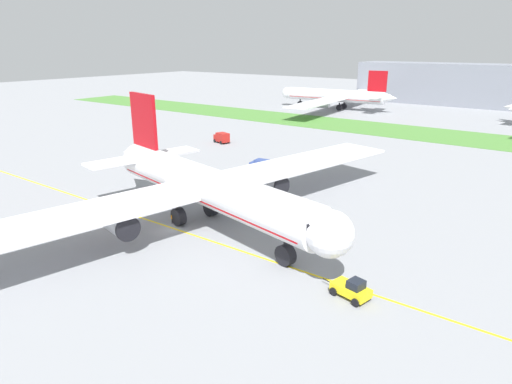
% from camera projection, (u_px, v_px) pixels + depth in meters
% --- Properties ---
extents(ground_plane, '(600.00, 600.00, 0.00)m').
position_uv_depth(ground_plane, '(169.00, 230.00, 65.42)').
color(ground_plane, gray).
rests_on(ground_plane, ground).
extents(apron_taxi_line, '(280.00, 0.36, 0.01)m').
position_uv_depth(apron_taxi_line, '(172.00, 228.00, 65.94)').
color(apron_taxi_line, yellow).
rests_on(apron_taxi_line, ground).
extents(grass_median_strip, '(320.00, 24.00, 0.10)m').
position_uv_depth(grass_median_strip, '(400.00, 131.00, 140.15)').
color(grass_median_strip, '#4C8438').
rests_on(grass_median_strip, ground).
extents(airliner_foreground, '(51.92, 82.61, 18.15)m').
position_uv_depth(airliner_foreground, '(204.00, 186.00, 65.12)').
color(airliner_foreground, white).
rests_on(airliner_foreground, ground).
extents(pushback_tug, '(6.04, 3.20, 2.27)m').
position_uv_depth(pushback_tug, '(352.00, 289.00, 47.49)').
color(pushback_tug, yellow).
rests_on(pushback_tug, ground).
extents(ground_crew_wingwalker_port, '(0.46, 0.47, 1.62)m').
position_uv_depth(ground_crew_wingwalker_port, '(172.00, 218.00, 67.32)').
color(ground_crew_wingwalker_port, black).
rests_on(ground_crew_wingwalker_port, ground).
extents(traffic_cone_near_nose, '(0.36, 0.36, 0.58)m').
position_uv_depth(traffic_cone_near_nose, '(37.00, 218.00, 69.11)').
color(traffic_cone_near_nose, '#F2590C').
rests_on(traffic_cone_near_nose, ground).
extents(service_truck_baggage_loader, '(5.18, 3.69, 2.83)m').
position_uv_depth(service_truck_baggage_loader, '(222.00, 137.00, 122.92)').
color(service_truck_baggage_loader, '#B21E19').
rests_on(service_truck_baggage_loader, ground).
extents(service_truck_catering_van, '(4.76, 2.87, 3.07)m').
position_uv_depth(service_truck_catering_van, '(261.00, 166.00, 93.24)').
color(service_truck_catering_van, '#33478C').
rests_on(service_truck_catering_van, ground).
extents(parked_airliner_far_left, '(50.95, 81.33, 16.21)m').
position_uv_depth(parked_airliner_far_left, '(336.00, 96.00, 186.40)').
color(parked_airliner_far_left, white).
rests_on(parked_airliner_far_left, ground).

